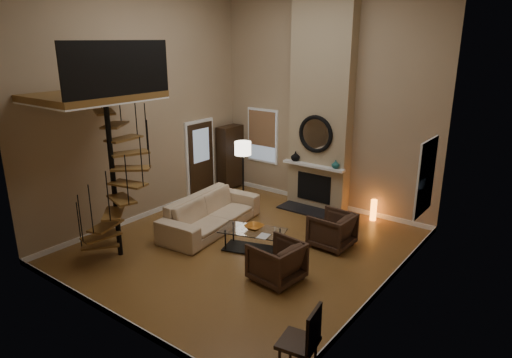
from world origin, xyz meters
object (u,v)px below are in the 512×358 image
Objects in this scene: coffee_table at (253,237)px; floor_lamp at (243,154)px; armchair_near at (335,231)px; hutch at (230,157)px; side_chair at (305,339)px; armchair_far at (280,263)px; sofa at (211,213)px; accent_lamp at (373,210)px.

coffee_table is 0.84× the size of floor_lamp.
armchair_near is 1.73m from coffee_table.
side_chair is at bearing -42.85° from hutch.
coffee_table is at bearing 137.90° from side_chair.
hutch is 5.46m from armchair_far.
side_chair reaches higher than coffee_table.
side_chair is (2.72, -2.46, 0.24)m from coffee_table.
accent_lamp is (2.78, 2.74, -0.15)m from sofa.
sofa is 2.66× the size of side_chair.
hutch reaches higher than accent_lamp.
hutch reaches higher than side_chair.
hutch is at bearing -109.37° from armchair_near.
coffee_table is (1.44, -0.30, -0.11)m from sofa.
armchair_far is at bearing -40.52° from hutch.
armchair_far is at bearing -117.02° from sofa.
accent_lamp is at bearing 104.08° from side_chair.
sofa is 1.47m from coffee_table.
hutch is 0.67× the size of sofa.
coffee_table is at bearing -114.62° from armchair_far.
sofa reaches higher than accent_lamp.
armchair_far is at bearing -2.23° from armchair_near.
side_chair reaches higher than sofa.
armchair_far is 1.34m from coffee_table.
armchair_far reaches higher than coffee_table.
hutch is 3.03m from sofa.
coffee_table is at bearing -47.13° from floor_lamp.
armchair_far is at bearing -31.22° from coffee_table.
armchair_far reaches higher than accent_lamp.
floor_lamp is at bearing -160.03° from accent_lamp.
side_chair is (4.49, -4.37, -0.89)m from floor_lamp.
sofa is 3.90m from accent_lamp.
side_chair is (1.58, -1.76, 0.17)m from armchair_far.
floor_lamp is (-0.33, 1.61, 1.02)m from sofa.
coffee_table is 3.67m from side_chair.
side_chair reaches higher than accent_lamp.
floor_lamp is 3.27× the size of accent_lamp.
accent_lamp is (1.34, 3.04, -0.03)m from coffee_table.
hutch is 1.02× the size of floor_lamp.
sofa is 1.93m from floor_lamp.
hutch is at bearing 136.48° from coffee_table.
armchair_near is 1.87m from armchair_far.
accent_lamp is at bearing -51.38° from sofa.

